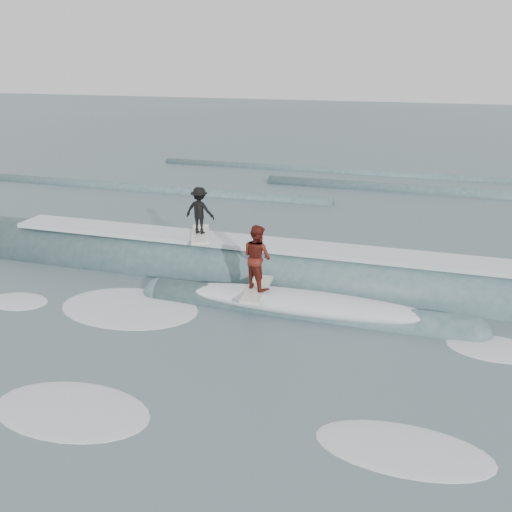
% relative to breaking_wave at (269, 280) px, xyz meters
% --- Properties ---
extents(ground, '(160.00, 160.00, 0.00)m').
position_rel_breaking_wave_xyz_m(ground, '(-0.21, -3.51, -0.04)').
color(ground, '#3B4F56').
rests_on(ground, ground).
extents(breaking_wave, '(23.38, 3.94, 2.32)m').
position_rel_breaking_wave_xyz_m(breaking_wave, '(0.00, 0.00, 0.00)').
color(breaking_wave, '#37535D').
rests_on(breaking_wave, ground).
extents(surfer_black, '(1.27, 2.06, 1.64)m').
position_rel_breaking_wave_xyz_m(surfer_black, '(-2.45, 0.26, 1.97)').
color(surfer_black, silver).
rests_on(surfer_black, ground).
extents(surfer_red, '(1.14, 2.04, 1.96)m').
position_rel_breaking_wave_xyz_m(surfer_red, '(0.20, -1.94, 1.40)').
color(surfer_red, silver).
rests_on(surfer_red, ground).
extents(whitewater, '(15.21, 7.08, 0.10)m').
position_rel_breaking_wave_xyz_m(whitewater, '(-0.25, -5.07, -0.04)').
color(whitewater, silver).
rests_on(whitewater, ground).
extents(far_swells, '(39.62, 8.65, 0.80)m').
position_rel_breaking_wave_xyz_m(far_swells, '(-1.06, 14.14, -0.04)').
color(far_swells, '#37535D').
rests_on(far_swells, ground).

